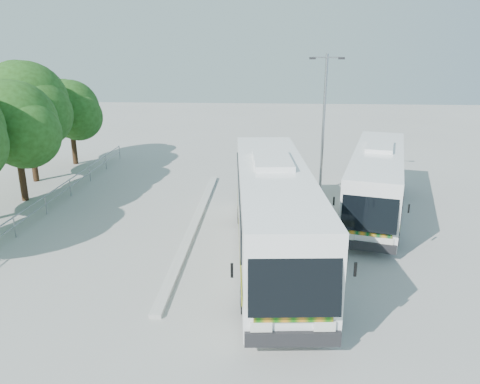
# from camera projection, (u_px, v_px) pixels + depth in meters

# --- Properties ---
(ground) EXTENTS (100.00, 100.00, 0.00)m
(ground) POSITION_uv_depth(u_px,v_px,m) (240.00, 243.00, 20.19)
(ground) COLOR #9F9F9A
(ground) RESTS_ON ground
(kerb_divider) EXTENTS (0.40, 16.00, 0.15)m
(kerb_divider) POSITION_uv_depth(u_px,v_px,m) (195.00, 223.00, 22.21)
(kerb_divider) COLOR #B2B2AD
(kerb_divider) RESTS_ON ground
(railing) EXTENTS (0.06, 22.00, 1.00)m
(railing) POSITION_uv_depth(u_px,v_px,m) (54.00, 194.00, 24.38)
(railing) COLOR gray
(railing) RESTS_ON ground
(tree_far_c) EXTENTS (4.97, 4.69, 6.49)m
(tree_far_c) POSITION_uv_depth(u_px,v_px,m) (16.00, 123.00, 24.49)
(tree_far_c) COLOR #382314
(tree_far_c) RESTS_ON ground
(tree_far_d) EXTENTS (5.62, 5.30, 7.33)m
(tree_far_d) POSITION_uv_depth(u_px,v_px,m) (27.00, 104.00, 27.91)
(tree_far_d) COLOR #382314
(tree_far_d) RESTS_ON ground
(tree_far_e) EXTENTS (4.54, 4.28, 5.92)m
(tree_far_e) POSITION_uv_depth(u_px,v_px,m) (71.00, 109.00, 32.43)
(tree_far_e) COLOR #382314
(tree_far_e) RESTS_ON ground
(coach_main) EXTENTS (3.70, 13.28, 3.64)m
(coach_main) POSITION_uv_depth(u_px,v_px,m) (273.00, 210.00, 18.38)
(coach_main) COLOR white
(coach_main) RESTS_ON ground
(coach_adjacent) EXTENTS (5.09, 11.62, 3.17)m
(coach_adjacent) POSITION_uv_depth(u_px,v_px,m) (376.00, 180.00, 23.34)
(coach_adjacent) COLOR white
(coach_adjacent) RESTS_ON ground
(lamppost) EXTENTS (1.89, 0.20, 7.73)m
(lamppost) POSITION_uv_depth(u_px,v_px,m) (324.00, 118.00, 25.96)
(lamppost) COLOR #96999E
(lamppost) RESTS_ON ground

